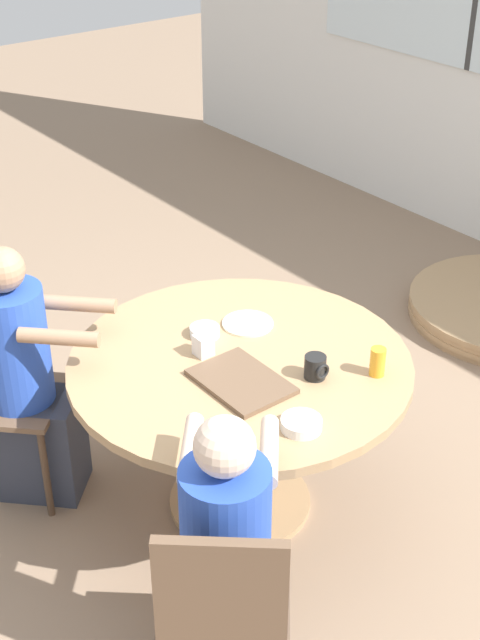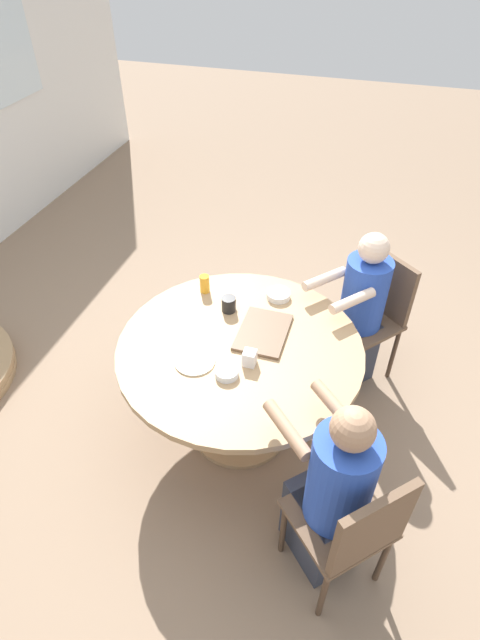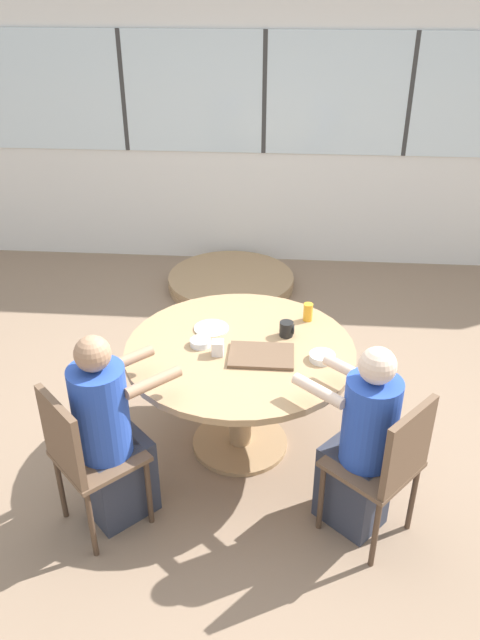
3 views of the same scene
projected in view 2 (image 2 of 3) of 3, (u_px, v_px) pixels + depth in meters
name	position (u px, v px, depth m)	size (l,w,h in m)	color
ground_plane	(240.00, 428.00, 3.17)	(16.00, 16.00, 0.00)	#8C725B
dining_table	(240.00, 365.00, 2.79)	(1.34, 1.34, 0.73)	tan
chair_for_woman_green_shirt	(354.00, 527.00, 2.12)	(0.57, 0.57, 0.89)	brown
chair_for_man_blue_shirt	(375.00, 308.00, 3.24)	(0.56, 0.56, 0.89)	brown
person_woman_green_shirt	(331.00, 498.00, 2.24)	(0.56, 0.56, 1.15)	#333847
person_man_blue_shirt	(356.00, 319.00, 3.19)	(0.56, 0.53, 1.13)	#333847
food_tray_dark	(263.00, 332.00, 2.76)	(0.37, 0.26, 0.02)	brown
coffee_mug	(229.00, 304.00, 2.89)	(0.09, 0.08, 0.09)	black
juice_glass	(205.00, 284.00, 3.02)	(0.06, 0.06, 0.11)	gold
milk_carton_small	(250.00, 358.00, 2.56)	(0.07, 0.07, 0.09)	silver
bowl_white_shallow	(278.00, 295.00, 3.00)	(0.14, 0.14, 0.04)	white
bowl_cereal	(227.00, 373.00, 2.51)	(0.12, 0.12, 0.04)	silver
plate_tortillas	(195.00, 361.00, 2.59)	(0.21, 0.21, 0.01)	beige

